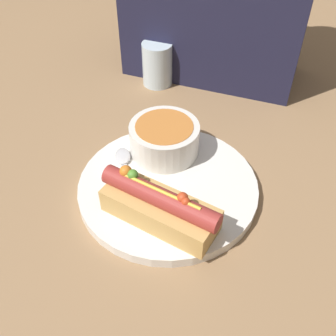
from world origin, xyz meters
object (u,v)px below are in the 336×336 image
soup_bowl (164,138)px  drinking_glass (157,64)px  hot_dog (160,206)px  spoon (125,167)px

soup_bowl → drinking_glass: size_ratio=1.27×
hot_dog → spoon: size_ratio=1.24×
soup_bowl → drinking_glass: (-0.10, 0.21, -0.00)m
hot_dog → drinking_glass: drinking_glass is taller
hot_dog → soup_bowl: hot_dog is taller
spoon → drinking_glass: bearing=-20.1°
hot_dog → drinking_glass: size_ratio=1.97×
spoon → drinking_glass: 0.28m
soup_bowl → drinking_glass: 0.24m
spoon → soup_bowl: bearing=-66.7°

